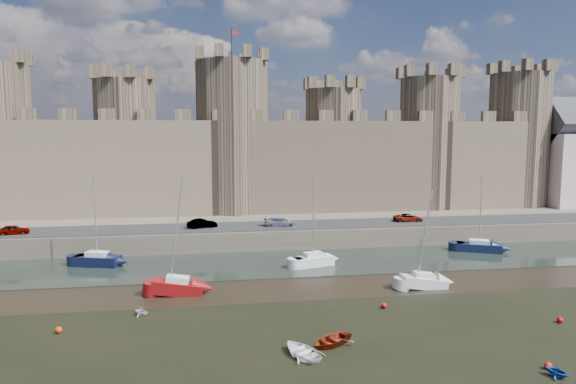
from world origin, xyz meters
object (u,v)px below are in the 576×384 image
object	(u,v)px
car_2	(280,222)
sailboat_5	(423,281)
car_3	(408,218)
sailboat_4	(178,286)
car_0	(13,230)
sailboat_3	(479,246)
car_1	(202,224)
sailboat_1	(97,259)
sailboat_2	(313,260)

from	to	relation	value
car_2	sailboat_5	size ratio (longest dim) A/B	0.45
car_3	sailboat_4	bearing A→B (deg)	127.95
car_0	sailboat_3	distance (m)	56.89
car_1	car_2	world-z (taller)	car_1
sailboat_1	car_1	bearing A→B (deg)	51.00
car_0	car_3	size ratio (longest dim) A/B	0.88
sailboat_1	sailboat_2	world-z (taller)	sailboat_1
car_0	sailboat_4	world-z (taller)	sailboat_4
car_2	sailboat_2	world-z (taller)	sailboat_2
sailboat_2	sailboat_5	distance (m)	12.85
sailboat_1	car_0	bearing A→B (deg)	164.47
sailboat_5	car_2	bearing A→B (deg)	118.03
car_2	sailboat_4	size ratio (longest dim) A/B	0.40
car_0	car_2	size ratio (longest dim) A/B	0.84
sailboat_1	sailboat_5	xyz separation A→B (m)	(32.51, -13.00, -0.11)
car_2	sailboat_1	distance (m)	22.93
car_2	sailboat_3	size ratio (longest dim) A/B	0.46
sailboat_5	sailboat_1	bearing A→B (deg)	158.08
car_0	sailboat_1	distance (m)	13.22
sailboat_2	car_2	bearing A→B (deg)	86.06
car_0	sailboat_5	xyz separation A→B (m)	(43.51, -19.97, -2.42)
car_0	sailboat_4	xyz separation A→B (m)	(20.43, -18.42, -2.33)
car_3	sailboat_2	distance (m)	19.94
car_1	sailboat_1	distance (m)	14.01
sailboat_5	sailboat_3	bearing A→B (deg)	45.01
car_1	car_2	bearing A→B (deg)	-106.18
car_0	sailboat_2	bearing A→B (deg)	-116.44
car_3	sailboat_2	xyz separation A→B (m)	(-15.79, -11.96, -2.28)
sailboat_1	sailboat_4	xyz separation A→B (m)	(9.43, -11.45, -0.02)
car_3	sailboat_5	distance (m)	22.53
sailboat_4	car_2	bearing A→B (deg)	61.19
car_3	sailboat_2	bearing A→B (deg)	131.78
car_0	car_2	distance (m)	32.56
car_3	car_0	bearing A→B (deg)	96.14
car_1	car_3	bearing A→B (deg)	-103.45
car_0	sailboat_4	size ratio (longest dim) A/B	0.33
car_2	sailboat_5	distance (m)	23.34
sailboat_1	sailboat_4	world-z (taller)	sailboat_4
sailboat_2	sailboat_4	distance (m)	16.24
car_2	sailboat_4	xyz separation A→B (m)	(-12.12, -18.92, -2.34)
sailboat_2	sailboat_3	bearing A→B (deg)	-5.29
car_2	sailboat_4	bearing A→B (deg)	155.19
car_1	car_3	world-z (taller)	car_1
sailboat_1	sailboat_5	distance (m)	35.01
car_2	sailboat_3	xyz separation A→B (m)	(23.86, -7.50, -2.39)
sailboat_2	sailboat_5	bearing A→B (deg)	-61.39
car_3	sailboat_1	xyz separation A→B (m)	(-39.47, -8.30, -2.26)
sailboat_3	car_3	bearing A→B (deg)	150.36
car_1	sailboat_1	xyz separation A→B (m)	(-11.43, -7.76, -2.32)
car_3	sailboat_3	xyz separation A→B (m)	(5.94, -8.33, -2.33)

